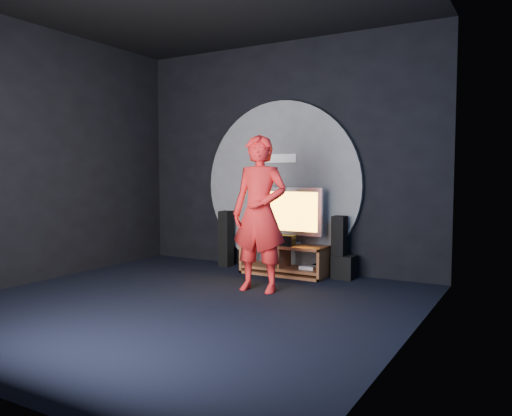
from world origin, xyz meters
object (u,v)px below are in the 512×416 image
(media_console, at_px, (285,262))
(tower_speaker_left, at_px, (226,239))
(tower_speaker_right, at_px, (339,247))
(player, at_px, (260,214))
(tv, at_px, (287,213))
(subwoofer, at_px, (344,267))

(media_console, height_order, tower_speaker_left, tower_speaker_left)
(media_console, relative_size, tower_speaker_right, 1.45)
(media_console, relative_size, tower_speaker_left, 1.45)
(tower_speaker_right, bearing_deg, tower_speaker_left, -179.08)
(tower_speaker_right, bearing_deg, media_console, -166.70)
(tower_speaker_right, height_order, player, player)
(tower_speaker_left, distance_m, tower_speaker_right, 1.90)
(media_console, height_order, tv, tv)
(media_console, xyz_separation_m, tv, (-0.01, 0.07, 0.71))
(tv, relative_size, player, 0.57)
(tv, height_order, player, player)
(tower_speaker_left, bearing_deg, player, -42.87)
(tv, height_order, tower_speaker_left, tv)
(media_console, height_order, player, player)
(player, bearing_deg, tv, 93.31)
(tv, xyz_separation_m, subwoofer, (0.85, 0.13, -0.74))
(media_console, distance_m, tv, 0.71)
(media_console, distance_m, subwoofer, 0.87)
(tv, xyz_separation_m, tower_speaker_right, (0.78, 0.12, -0.46))
(player, bearing_deg, subwoofer, 56.05)
(tower_speaker_right, relative_size, player, 0.45)
(subwoofer, bearing_deg, tv, -171.12)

